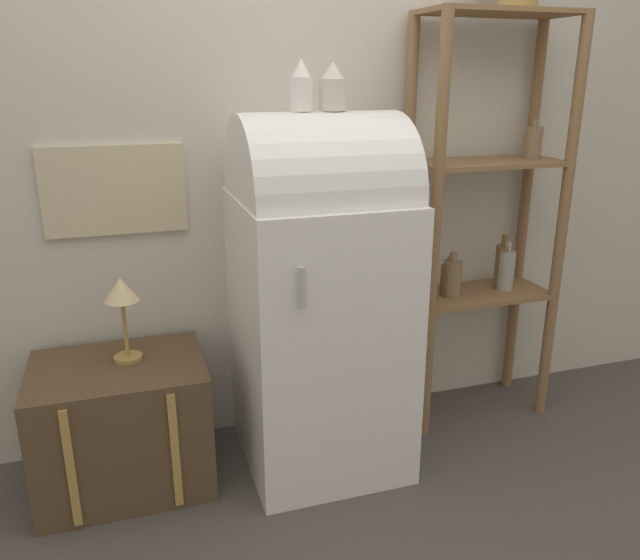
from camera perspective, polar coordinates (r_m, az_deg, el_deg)
The scene contains 8 objects.
ground_plane at distance 2.67m, azimuth 1.42°, elevation -17.92°, with size 12.00×12.00×0.00m, color #4C4742.
wall_back at distance 2.71m, azimuth -2.58°, elevation 13.51°, with size 7.00×0.09×2.70m.
refrigerator at distance 2.50m, azimuth -0.08°, elevation -0.99°, with size 0.63×0.70×1.45m.
suitcase_trunk at distance 2.64m, azimuth -17.58°, elevation -12.50°, with size 0.65×0.50×0.52m.
shelf_unit at distance 2.91m, azimuth 14.84°, elevation 6.19°, with size 0.68×0.33×1.83m.
vase_left at distance 2.35m, azimuth -1.72°, elevation 17.23°, with size 0.08×0.08×0.18m.
vase_center at distance 2.39m, azimuth 1.17°, elevation 17.15°, with size 0.10×0.10×0.17m.
desk_lamp at distance 2.47m, azimuth -17.66°, elevation -1.59°, with size 0.13×0.13×0.33m.
Camera 1 is at (-0.72, -2.03, 1.57)m, focal length 35.00 mm.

